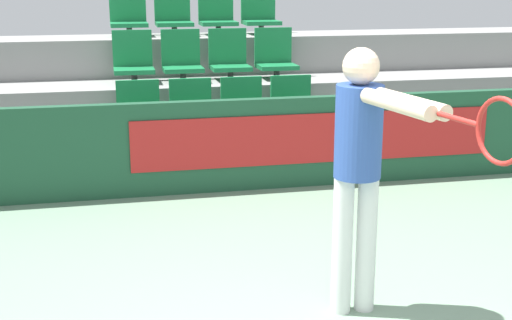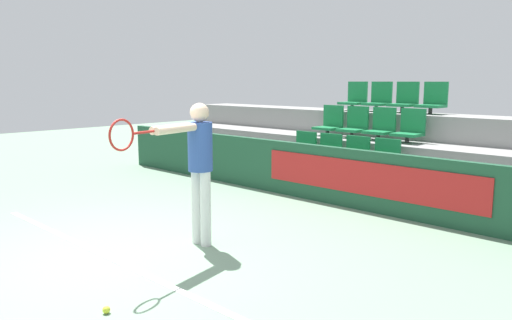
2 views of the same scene
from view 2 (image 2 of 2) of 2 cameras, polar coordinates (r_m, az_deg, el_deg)
The scene contains 20 objects.
ground_plane at distance 5.94m, azimuth -16.11°, elevation -10.79°, with size 30.00×30.00×0.00m, color gray.
court_baseline at distance 5.94m, azimuth -16.18°, elevation -10.77°, with size 5.70×0.08×0.01m.
barrier_wall at distance 8.31m, azimuth 7.26°, elevation -1.51°, with size 10.51×0.14×0.93m.
bleacher_tier_front at distance 8.78m, azimuth 9.08°, elevation -2.57°, with size 10.11×0.85×0.46m.
bleacher_tier_middle at distance 9.44m, azimuth 12.07°, elevation -0.43°, with size 10.11×0.85×0.92m.
bleacher_tier_back at distance 10.13m, azimuth 14.66°, elevation 1.42°, with size 10.11×0.85×1.37m.
stadium_chair_0 at distance 9.29m, azimuth 5.34°, elevation 1.10°, with size 0.45×0.43×0.59m.
stadium_chair_1 at distance 8.96m, azimuth 8.14°, elevation 0.75°, with size 0.45×0.43×0.59m.
stadium_chair_2 at distance 8.65m, azimuth 11.16°, elevation 0.37°, with size 0.45×0.43×0.59m.
stadium_chair_3 at distance 8.36m, azimuth 14.39°, elevation -0.04°, with size 0.45×0.43×0.59m.
stadium_chair_4 at distance 9.92m, azimuth 8.45°, elevation 4.20°, with size 0.45×0.43×0.59m.
stadium_chair_5 at distance 9.60m, azimuth 11.18°, elevation 3.97°, with size 0.45×0.43×0.59m.
stadium_chair_6 at distance 9.31m, azimuth 14.09°, elevation 3.72°, with size 0.45×0.43×0.59m.
stadium_chair_7 at distance 9.05m, azimuth 17.17°, elevation 3.44°, with size 0.45×0.43×0.59m.
stadium_chair_8 at distance 10.59m, azimuth 11.19°, elevation 6.92°, with size 0.45×0.43×0.59m.
stadium_chair_9 at distance 10.30m, azimuth 13.84°, elevation 6.77°, with size 0.45×0.43×0.59m.
stadium_chair_10 at distance 10.03m, azimuth 16.62°, elevation 6.60°, with size 0.45×0.43×0.59m.
stadium_chair_11 at distance 9.79m, azimuth 19.56°, elevation 6.41°, with size 0.45×0.43×0.59m.
tennis_player at distance 5.93m, azimuth -6.83°, elevation 0.07°, with size 0.43×1.50×1.72m.
tennis_ball at distance 4.66m, azimuth -16.73°, elevation -16.08°, with size 0.07×0.07×0.07m.
Camera 2 is at (4.88, -2.75, 1.98)m, focal length 35.00 mm.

